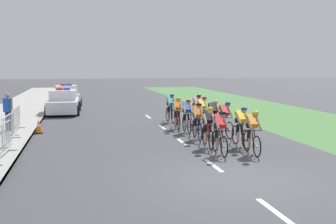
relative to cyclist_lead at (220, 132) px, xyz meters
name	(u,v)px	position (x,y,z in m)	size (l,w,h in m)	color
ground_plane	(233,180)	(-0.70, -3.05, -0.79)	(160.00, 160.00, 0.00)	#424247
sidewalk_slab	(9,118)	(-8.52, 10.95, -0.73)	(3.72, 60.00, 0.12)	#A3A099
kerb_edge	(42,118)	(-6.74, 10.95, -0.72)	(0.16, 60.00, 0.13)	#9E9E99
grass_verge	(270,112)	(7.29, 10.95, -0.78)	(7.00, 60.00, 0.01)	#4C7F42
lane_markings_centre	(181,141)	(-0.70, 2.56, -0.78)	(0.14, 17.60, 0.01)	white
cyclist_lead	(220,132)	(0.00, 0.00, 0.00)	(0.42, 1.72, 1.56)	black
cyclist_second	(252,131)	(1.09, -0.20, 0.00)	(0.44, 1.72, 1.56)	black
cyclist_third	(208,126)	(-0.02, 1.24, 0.00)	(0.44, 1.72, 1.56)	black
cyclist_fourth	(241,126)	(1.20, 1.08, 0.00)	(0.42, 1.72, 1.56)	black
cyclist_fifth	(197,120)	(0.07, 2.94, 0.00)	(0.43, 1.72, 1.56)	black
cyclist_sixth	(225,119)	(1.32, 3.13, 0.00)	(0.45, 1.72, 1.56)	black
cyclist_seventh	(187,115)	(0.07, 4.61, 0.00)	(0.42, 1.72, 1.56)	black
cyclist_eighth	(213,116)	(1.13, 4.09, 0.00)	(0.42, 1.72, 1.56)	black
cyclist_ninth	(177,112)	(-0.08, 5.81, 0.00)	(0.45, 1.72, 1.56)	black
cyclist_tenth	(202,111)	(1.19, 5.97, 0.00)	(0.45, 1.72, 1.56)	black
cyclist_eleventh	(171,107)	(0.08, 8.01, 0.00)	(0.44, 1.72, 1.56)	black
cyclist_twelfth	(197,108)	(1.32, 7.29, 0.00)	(0.45, 1.72, 1.56)	black
police_car_nearest	(64,103)	(-5.61, 13.27, -0.11)	(2.10, 4.45, 1.59)	white
police_car_second	(66,96)	(-5.60, 18.85, -0.11)	(2.30, 4.54, 1.59)	silver
crowd_barrier_front	(2,141)	(-7.07, 0.50, -0.14)	(0.65, 2.32, 1.07)	#B7BABF
crowd_barrier_middle	(9,129)	(-7.27, 3.07, -0.14)	(0.54, 2.32, 1.07)	#B7BABF
crowd_barrier_rear	(16,120)	(-7.38, 5.76, -0.14)	(0.51, 2.32, 1.07)	#B7BABF
traffic_cone_near	(39,127)	(-6.45, 5.77, -0.48)	(0.36, 0.36, 0.64)	black
spectator_middle	(8,109)	(-7.75, 6.05, 0.30)	(0.47, 0.39, 1.68)	#23284C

